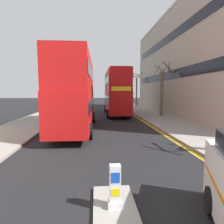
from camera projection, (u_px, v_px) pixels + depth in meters
The scene contains 11 objects.
sidewalk_right at pixel (174, 125), 17.03m from camera, with size 4.00×80.00×0.14m, color gray.
sidewalk_left at pixel (23, 127), 15.93m from camera, with size 4.00×80.00×0.14m, color gray.
kerb_line_outer at pixel (159, 130), 14.88m from camera, with size 0.10×56.00×0.01m, color yellow.
kerb_line_inner at pixel (157, 130), 14.87m from camera, with size 0.10×56.00×0.01m, color yellow.
traffic_island at pixel (115, 209), 4.86m from camera, with size 1.10×2.20×0.10m, color gray.
keep_left_bollard at pixel (115, 188), 4.80m from camera, with size 0.36×0.28×1.11m.
double_decker_bus_away at pixel (76, 91), 15.02m from camera, with size 2.91×10.84×5.64m.
double_decker_bus_oncoming at pixel (116, 91), 24.86m from camera, with size 2.85×10.82×5.64m.
street_tree_near at pixel (137, 89), 37.17m from camera, with size 1.74×1.56×6.64m.
street_tree_far at pixel (162, 91), 22.40m from camera, with size 2.04×2.00×6.21m.
townhouse_terrace_right at pixel (202, 64), 25.09m from camera, with size 10.08×28.00×13.11m.
Camera 1 is at (-0.46, -0.28, 3.02)m, focal length 30.71 mm.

